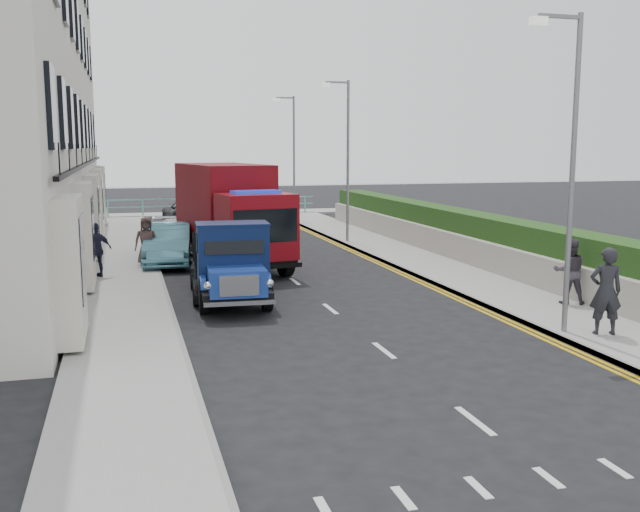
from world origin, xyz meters
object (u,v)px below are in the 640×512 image
Objects in this scene: parked_car_front at (218,273)px; pedestrian_east_near at (606,291)px; bedford_lorry at (232,268)px; lamp_near at (568,157)px; red_lorry at (230,212)px; lamp_far at (292,150)px; lamp_mid at (345,152)px.

parked_car_front is 10.29m from pedestrian_east_near.
bedford_lorry reaches higher than parked_car_front.
lamp_near reaches higher than red_lorry.
lamp_near is at bearing -72.83° from red_lorry.
parked_car_front is (-0.20, 1.42, -0.36)m from bedford_lorry.
pedestrian_east_near is (0.80, -0.46, -2.91)m from lamp_near.
bedford_lorry is 1.48m from parked_car_front.
lamp_near is 1.00× the size of lamp_far.
lamp_far is at bearing 90.00° from lamp_near.
lamp_far is 0.98× the size of red_lorry.
red_lorry is 1.84× the size of parked_car_front.
bedford_lorry is 1.23× the size of parked_car_front.
lamp_far is 1.46× the size of bedford_lorry.
lamp_mid reaches higher than bedford_lorry.
lamp_mid and lamp_far have the same top height.
bedford_lorry is at bearing -107.44° from lamp_far.
parked_car_front is at bearing 101.41° from bedford_lorry.
lamp_far is 26.63m from pedestrian_east_near.
lamp_near is at bearing -90.00° from lamp_far.
parked_car_front is (-1.11, -5.04, -1.25)m from red_lorry.
lamp_mid is 1.00× the size of lamp_far.
lamp_near is 1.46× the size of bedford_lorry.
red_lorry reaches higher than pedestrian_east_near.
lamp_near is 8.82m from bedford_lorry.
lamp_near reaches higher than pedestrian_east_near.
parked_car_front is at bearing -109.15° from lamp_far.
red_lorry is 5.31m from parked_car_front.
bedford_lorry is 2.47× the size of pedestrian_east_near.
red_lorry reaches higher than bedford_lorry.
lamp_mid is 1.46× the size of bedford_lorry.
lamp_far is 22.14m from bedford_lorry.
bedford_lorry is at bearing -107.05° from red_lorry.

